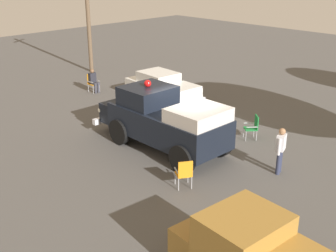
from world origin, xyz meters
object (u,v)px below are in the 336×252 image
(spectator_seated, at_px, (94,80))
(utility_pole, at_px, (88,8))
(classic_hot_rod, at_px, (163,87))
(spectator_standing, at_px, (281,148))
(lawn_chair_spare, at_px, (253,126))
(traffic_cone, at_px, (213,117))
(vintage_fire_truck, at_px, (164,119))
(lawn_chair_near_truck, at_px, (92,81))
(lawn_chair_by_car, at_px, (184,172))

(spectator_seated, relative_size, utility_pole, 0.16)
(classic_hot_rod, xyz_separation_m, spectator_standing, (-2.86, -8.79, 0.22))
(lawn_chair_spare, bearing_deg, utility_pole, 82.27)
(utility_pole, bearing_deg, traffic_cone, -98.34)
(vintage_fire_truck, bearing_deg, spectator_standing, -72.68)
(lawn_chair_near_truck, xyz_separation_m, lawn_chair_by_car, (-4.31, -11.15, 0.00))
(lawn_chair_spare, distance_m, utility_pole, 14.69)
(lawn_chair_near_truck, xyz_separation_m, lawn_chair_spare, (0.72, -10.31, 0.00))
(lawn_chair_spare, distance_m, spectator_standing, 3.09)
(lawn_chair_spare, relative_size, spectator_seated, 0.79)
(spectator_standing, bearing_deg, lawn_chair_by_car, 153.50)
(classic_hot_rod, relative_size, spectator_seated, 3.47)
(lawn_chair_by_car, bearing_deg, vintage_fire_truck, 57.45)
(lawn_chair_near_truck, bearing_deg, utility_pole, 55.48)
(spectator_seated, height_order, traffic_cone, spectator_seated)
(classic_hot_rod, height_order, traffic_cone, classic_hot_rod)
(traffic_cone, bearing_deg, vintage_fire_truck, -174.64)
(vintage_fire_truck, xyz_separation_m, traffic_cone, (3.43, 0.32, -0.89))
(lawn_chair_near_truck, distance_m, lawn_chair_spare, 10.33)
(classic_hot_rod, xyz_separation_m, utility_pole, (0.95, 7.76, 3.31))
(spectator_seated, height_order, spectator_standing, spectator_standing)
(traffic_cone, bearing_deg, lawn_chair_near_truck, 96.34)
(vintage_fire_truck, distance_m, utility_pole, 13.56)
(vintage_fire_truck, distance_m, spectator_standing, 4.56)
(spectator_seated, xyz_separation_m, spectator_standing, (-1.18, -12.59, 0.27))
(vintage_fire_truck, distance_m, classic_hot_rod, 6.14)
(lawn_chair_by_car, distance_m, spectator_standing, 3.52)
(lawn_chair_by_car, relative_size, lawn_chair_spare, 1.00)
(spectator_seated, height_order, utility_pole, utility_pole)
(lawn_chair_by_car, bearing_deg, spectator_seated, 68.61)
(vintage_fire_truck, distance_m, spectator_seated, 8.63)
(lawn_chair_by_car, bearing_deg, lawn_chair_near_truck, 68.86)
(classic_hot_rod, distance_m, utility_pole, 8.49)
(classic_hot_rod, height_order, lawn_chair_by_car, classic_hot_rod)
(utility_pole, distance_m, traffic_cone, 12.58)
(traffic_cone, bearing_deg, utility_pole, 81.66)
(classic_hot_rod, bearing_deg, traffic_cone, -100.84)
(lawn_chair_by_car, relative_size, utility_pole, 0.13)
(classic_hot_rod, height_order, spectator_standing, spectator_standing)
(vintage_fire_truck, xyz_separation_m, lawn_chair_by_car, (-1.78, -2.79, -0.61))
(classic_hot_rod, bearing_deg, lawn_chair_spare, -98.62)
(traffic_cone, bearing_deg, spectator_seated, 96.41)
(lawn_chair_by_car, relative_size, spectator_seated, 0.79)
(lawn_chair_near_truck, height_order, utility_pole, utility_pole)
(vintage_fire_truck, height_order, traffic_cone, vintage_fire_truck)
(lawn_chair_by_car, height_order, lawn_chair_spare, same)
(lawn_chair_by_car, bearing_deg, lawn_chair_spare, 9.55)
(lawn_chair_near_truck, height_order, lawn_chair_spare, same)
(spectator_standing, bearing_deg, utility_pole, 77.02)
(vintage_fire_truck, xyz_separation_m, lawn_chair_near_truck, (2.53, 8.37, -0.61))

